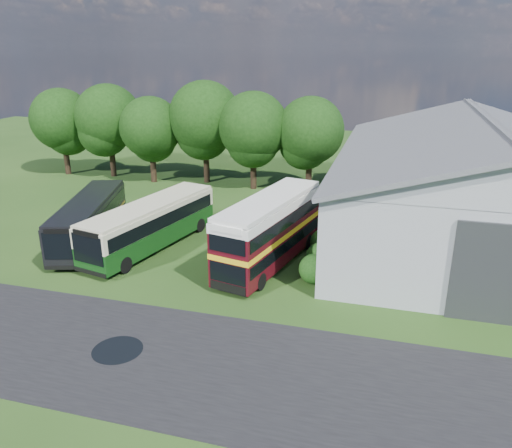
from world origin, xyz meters
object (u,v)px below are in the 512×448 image
(bus_green_single, at_px, (151,224))
(bus_dark_single, at_px, (89,219))
(storage_shed, at_px, (480,178))
(bus_maroon_double, at_px, (270,231))

(bus_green_single, xyz_separation_m, bus_dark_single, (-4.48, -0.12, -0.06))
(storage_shed, xyz_separation_m, bus_maroon_double, (-12.38, -8.30, -2.07))
(bus_dark_single, bearing_deg, bus_green_single, -15.30)
(storage_shed, xyz_separation_m, bus_dark_single, (-24.93, -7.93, -2.62))
(bus_green_single, height_order, bus_dark_single, bus_green_single)
(storage_shed, bearing_deg, bus_maroon_double, -146.17)
(bus_dark_single, bearing_deg, storage_shed, 0.82)
(bus_green_single, relative_size, bus_dark_single, 1.04)
(bus_green_single, xyz_separation_m, bus_maroon_double, (8.06, -0.49, 0.48))
(bus_maroon_double, height_order, bus_dark_single, bus_maroon_double)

